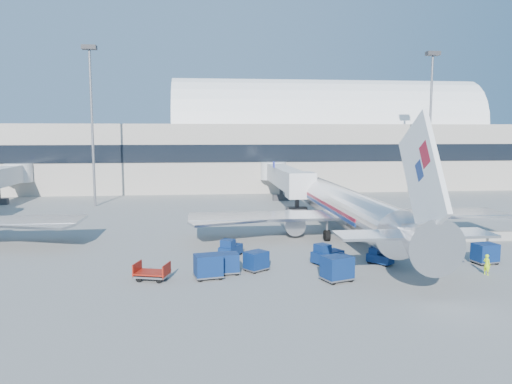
{
  "coord_description": "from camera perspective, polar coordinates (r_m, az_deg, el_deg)",
  "views": [
    {
      "loc": [
        -4.66,
        -43.19,
        10.53
      ],
      "look_at": [
        0.71,
        6.0,
        4.62
      ],
      "focal_mm": 35.0,
      "sensor_mm": 36.0,
      "label": 1
    }
  ],
  "objects": [
    {
      "name": "tug_left",
      "position": [
        42.75,
        -2.99,
        -6.47
      ],
      "size": [
        2.24,
        2.69,
        1.57
      ],
      "rotation": [
        0.0,
        0.0,
        1.05
      ],
      "color": "#0B2253",
      "rests_on": "ground"
    },
    {
      "name": "cart_train_b",
      "position": [
        37.65,
        -3.35,
        -8.1
      ],
      "size": [
        1.94,
        1.56,
        1.59
      ],
      "rotation": [
        0.0,
        0.0,
        0.1
      ],
      "color": "#0B2253",
      "rests_on": "ground"
    },
    {
      "name": "tug_right",
      "position": [
        41.63,
        13.91,
        -7.2
      ],
      "size": [
        2.07,
        2.17,
        1.31
      ],
      "rotation": [
        0.0,
        0.0,
        -0.86
      ],
      "color": "#0B2253",
      "rests_on": "ground"
    },
    {
      "name": "cart_open_red",
      "position": [
        36.94,
        -11.75,
        -9.17
      ],
      "size": [
        2.7,
        2.23,
        0.63
      ],
      "rotation": [
        0.0,
        0.0,
        -0.28
      ],
      "color": "slate",
      "rests_on": "ground"
    },
    {
      "name": "jetbridge_near",
      "position": [
        75.29,
        3.16,
        1.77
      ],
      "size": [
        4.4,
        27.5,
        6.25
      ],
      "color": "silver",
      "rests_on": "ground"
    },
    {
      "name": "barrier_far",
      "position": [
        54.77,
        26.29,
        -4.51
      ],
      "size": [
        3.0,
        0.55,
        0.9
      ],
      "primitive_type": "cube",
      "color": "#9E9E96",
      "rests_on": "ground"
    },
    {
      "name": "ground",
      "position": [
        44.7,
        -0.07,
        -6.82
      ],
      "size": [
        260.0,
        260.0,
        0.0
      ],
      "primitive_type": "plane",
      "color": "gray",
      "rests_on": "ground"
    },
    {
      "name": "ramp_worker",
      "position": [
        41.17,
        24.87,
        -7.53
      ],
      "size": [
        0.56,
        0.67,
        1.57
      ],
      "primitive_type": "imported",
      "rotation": [
        0.0,
        0.0,
        1.95
      ],
      "color": "#ABE217",
      "rests_on": "ground"
    },
    {
      "name": "tug_lead",
      "position": [
        40.9,
        8.05,
        -7.08
      ],
      "size": [
        2.85,
        2.32,
        1.67
      ],
      "rotation": [
        0.0,
        0.0,
        0.49
      ],
      "color": "#0B2253",
      "rests_on": "ground"
    },
    {
      "name": "cart_solo_near",
      "position": [
        36.3,
        9.27,
        -8.54
      ],
      "size": [
        2.49,
        2.2,
        1.83
      ],
      "rotation": [
        0.0,
        0.0,
        0.35
      ],
      "color": "#0B2253",
      "rests_on": "ground"
    },
    {
      "name": "terminal",
      "position": [
        99.6,
        -11.42,
        4.95
      ],
      "size": [
        170.0,
        28.15,
        21.0
      ],
      "color": "#B2AA9E",
      "rests_on": "ground"
    },
    {
      "name": "mast_west",
      "position": [
        74.9,
        -18.31,
        9.73
      ],
      "size": [
        2.0,
        1.2,
        22.6
      ],
      "color": "slate",
      "rests_on": "ground"
    },
    {
      "name": "barrier_mid",
      "position": [
        53.08,
        23.27,
        -4.7
      ],
      "size": [
        3.0,
        0.55,
        0.9
      ],
      "primitive_type": "cube",
      "color": "#9E9E96",
      "rests_on": "ground"
    },
    {
      "name": "airliner_main",
      "position": [
        50.47,
        10.74,
        -1.97
      ],
      "size": [
        32.0,
        37.26,
        12.07
      ],
      "color": "silver",
      "rests_on": "ground"
    },
    {
      "name": "cart_train_c",
      "position": [
        36.6,
        -5.48,
        -8.4
      ],
      "size": [
        2.29,
        1.93,
        1.78
      ],
      "rotation": [
        0.0,
        0.0,
        0.21
      ],
      "color": "#0B2253",
      "rests_on": "ground"
    },
    {
      "name": "barrier_near",
      "position": [
        51.55,
        20.07,
        -4.89
      ],
      "size": [
        3.0,
        0.55,
        0.9
      ],
      "primitive_type": "cube",
      "color": "#9E9E96",
      "rests_on": "ground"
    },
    {
      "name": "cart_solo_far",
      "position": [
        44.49,
        24.72,
        -6.35
      ],
      "size": [
        2.11,
        1.75,
        1.66
      ],
      "rotation": [
        0.0,
        0.0,
        0.18
      ],
      "color": "#0B2253",
      "rests_on": "ground"
    },
    {
      "name": "cart_train_a",
      "position": [
        38.44,
        0.03,
        -7.84
      ],
      "size": [
        2.16,
        2.08,
        1.52
      ],
      "rotation": [
        0.0,
        0.0,
        0.63
      ],
      "color": "#0B2253",
      "rests_on": "ground"
    },
    {
      "name": "mast_east",
      "position": [
        81.09,
        19.35,
        9.44
      ],
      "size": [
        2.0,
        1.2,
        22.6
      ],
      "color": "slate",
      "rests_on": "ground"
    }
  ]
}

